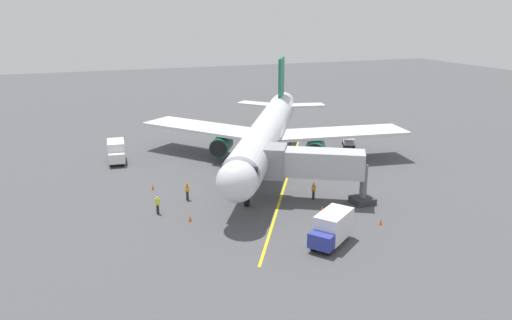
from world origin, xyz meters
TOP-DOWN VIEW (x-y plane):
  - ground_plane at (0.00, 0.00)m, footprint 220.00×220.00m
  - apron_lead_in_line at (-0.08, 6.48)m, footprint 20.05×34.85m
  - airplane at (-0.22, 0.24)m, footprint 30.92×36.65m
  - jet_bridge at (0.71, 12.70)m, footprint 10.82×7.68m
  - ground_crew_marshaller at (11.60, 8.62)m, footprint 0.44×0.33m
  - ground_crew_wing_walker at (14.97, 11.08)m, footprint 0.42×0.47m
  - ground_crew_loader at (-0.19, 12.82)m, footprint 0.47×0.43m
  - box_truck_near_nose at (3.07, 22.32)m, footprint 4.85×4.32m
  - box_truck_portside at (16.81, -7.13)m, footprint 2.31×4.74m
  - baggage_cart_starboard_side at (-13.99, -3.71)m, footprint 2.42×2.95m
  - safety_cone_nose_left at (14.34, 4.43)m, footprint 0.32×0.32m
  - safety_cone_nose_right at (12.61, 13.87)m, footprint 0.32×0.32m
  - safety_cone_wing_port at (-2.86, 20.52)m, footprint 0.32×0.32m
  - safety_cone_wing_starboard at (0.42, 15.86)m, footprint 0.32×0.32m

SIDE VIEW (x-z plane):
  - ground_plane at x=0.00m, z-range 0.00..0.00m
  - apron_lead_in_line at x=-0.08m, z-range 0.00..0.01m
  - safety_cone_nose_left at x=14.34m, z-range 0.00..0.55m
  - safety_cone_nose_right at x=12.61m, z-range 0.00..0.55m
  - safety_cone_wing_port at x=-2.86m, z-range 0.00..0.55m
  - safety_cone_wing_starboard at x=0.42m, z-range 0.00..0.55m
  - baggage_cart_starboard_side at x=-13.99m, z-range 0.02..1.29m
  - ground_crew_marshaller at x=11.60m, z-range 0.03..1.74m
  - ground_crew_wing_walker at x=14.97m, z-range 0.03..1.74m
  - ground_crew_loader at x=-0.19m, z-range 0.03..1.74m
  - box_truck_near_nose at x=3.07m, z-range 0.08..2.70m
  - box_truck_portside at x=16.81m, z-range 0.08..2.70m
  - jet_bridge at x=0.71m, z-range 1.06..6.46m
  - airplane at x=-0.22m, z-range -1.75..9.75m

